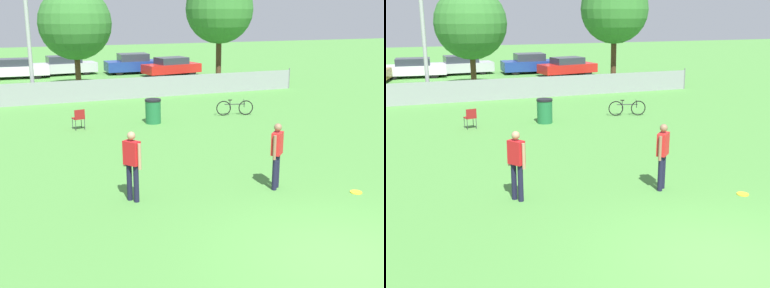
{
  "view_description": "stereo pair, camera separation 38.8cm",
  "coord_description": "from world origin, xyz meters",
  "views": [
    {
      "loc": [
        -5.59,
        -6.37,
        4.41
      ],
      "look_at": [
        -1.14,
        4.96,
        1.05
      ],
      "focal_mm": 45.0,
      "sensor_mm": 36.0,
      "label": 1
    },
    {
      "loc": [
        -5.23,
        -6.5,
        4.41
      ],
      "look_at": [
        -1.14,
        4.96,
        1.05
      ],
      "focal_mm": 45.0,
      "sensor_mm": 36.0,
      "label": 2
    }
  ],
  "objects": [
    {
      "name": "folding_chair_sideline",
      "position": [
        -3.03,
        12.05,
        0.48
      ],
      "size": [
        0.48,
        0.48,
        0.8
      ],
      "rotation": [
        0.0,
        0.0,
        3.34
      ],
      "color": "#333338",
      "rests_on": "ground_plane"
    },
    {
      "name": "trash_bin",
      "position": [
        -0.04,
        12.09,
        0.5
      ],
      "size": [
        0.66,
        0.66,
        0.99
      ],
      "color": "#1E6638",
      "rests_on": "ground_plane"
    },
    {
      "name": "parked_car_silver",
      "position": [
        -1.41,
        29.4,
        0.66
      ],
      "size": [
        4.6,
        2.01,
        1.36
      ],
      "rotation": [
        0.0,
        0.0,
        0.08
      ],
      "color": "black",
      "rests_on": "ground_plane"
    },
    {
      "name": "bicycle_sideline",
      "position": [
        3.75,
        12.27,
        0.34
      ],
      "size": [
        1.6,
        0.55,
        0.7
      ],
      "rotation": [
        0.0,
        0.0,
        -0.25
      ],
      "color": "black",
      "rests_on": "ground_plane"
    },
    {
      "name": "parked_car_blue",
      "position": [
        3.45,
        28.48,
        0.7
      ],
      "size": [
        4.07,
        1.85,
        1.45
      ],
      "rotation": [
        0.0,
        0.0,
        -0.01
      ],
      "color": "black",
      "rests_on": "ground_plane"
    },
    {
      "name": "parked_car_red",
      "position": [
        5.62,
        26.12,
        0.65
      ],
      "size": [
        4.27,
        2.39,
        1.3
      ],
      "rotation": [
        0.0,
        0.0,
        0.18
      ],
      "color": "black",
      "rests_on": "ground_plane"
    },
    {
      "name": "frisbee_disc",
      "position": [
        2.42,
        2.69,
        0.01
      ],
      "size": [
        0.29,
        0.29,
        0.03
      ],
      "color": "yellow",
      "rests_on": "ground_plane"
    },
    {
      "name": "parked_car_white",
      "position": [
        -4.72,
        28.67,
        0.67
      ],
      "size": [
        4.43,
        1.98,
        1.33
      ],
      "rotation": [
        0.0,
        0.0,
        -0.06
      ],
      "color": "black",
      "rests_on": "ground_plane"
    },
    {
      "name": "tree_far_right",
      "position": [
        6.35,
        19.72,
        4.53
      ],
      "size": [
        3.91,
        3.91,
        6.5
      ],
      "color": "#4C331E",
      "rests_on": "ground_plane"
    },
    {
      "name": "ground_plane",
      "position": [
        0.0,
        0.0,
        0.0
      ],
      "size": [
        120.0,
        120.0,
        0.0
      ],
      "primitive_type": "plane",
      "color": "#4C8C3D"
    },
    {
      "name": "tree_near_pole",
      "position": [
        -1.54,
        21.86,
        3.78
      ],
      "size": [
        4.09,
        4.09,
        5.83
      ],
      "color": "#4C331E",
      "rests_on": "ground_plane"
    },
    {
      "name": "light_pole",
      "position": [
        -4.25,
        18.81,
        4.54
      ],
      "size": [
        0.9,
        0.36,
        7.59
      ],
      "color": "#9E9EA3",
      "rests_on": "ground_plane"
    },
    {
      "name": "fence_backline",
      "position": [
        0.0,
        18.0,
        0.55
      ],
      "size": [
        20.39,
        0.07,
        1.21
      ],
      "color": "gray",
      "rests_on": "ground_plane"
    },
    {
      "name": "player_defender_red",
      "position": [
        0.67,
        3.71,
        0.99
      ],
      "size": [
        0.43,
        0.43,
        1.72
      ],
      "rotation": [
        0.0,
        0.0,
        0.77
      ],
      "color": "#191933",
      "rests_on": "ground_plane"
    },
    {
      "name": "player_thrower_red",
      "position": [
        -2.95,
        4.22,
        0.99
      ],
      "size": [
        0.4,
        0.47,
        1.72
      ],
      "rotation": [
        0.0,
        0.0,
        -0.97
      ],
      "color": "#191933",
      "rests_on": "ground_plane"
    }
  ]
}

